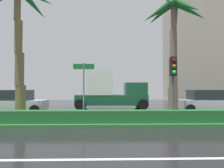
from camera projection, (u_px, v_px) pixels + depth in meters
name	position (u px, v px, depth m)	size (l,w,h in m)	color
ground_plane	(103.00, 119.00, 11.97)	(90.00, 42.00, 0.10)	black
near_lane_divider_stripe	(96.00, 159.00, 4.98)	(81.00, 0.14, 0.01)	white
median_strip	(102.00, 120.00, 10.97)	(85.50, 4.00, 0.15)	#2D6B33
median_hedge	(101.00, 116.00, 9.58)	(76.50, 0.70, 0.60)	#1E6028
palm_tree_mid_left	(19.00, 12.00, 11.32)	(4.32, 4.29, 8.03)	brown
palm_tree_centre_left	(173.00, 22.00, 12.08)	(4.08, 4.17, 7.56)	brown
traffic_signal_median_right	(173.00, 76.00, 9.91)	(0.28, 0.43, 3.34)	#4C4C47
street_name_sign	(84.00, 84.00, 10.17)	(1.10, 0.08, 3.00)	slate
car_in_traffic_leading	(16.00, 102.00, 14.69)	(4.30, 2.02, 1.72)	silver
box_truck_lead	(110.00, 92.00, 17.93)	(6.40, 2.64, 3.46)	#195133
car_in_traffic_second	(206.00, 101.00, 15.23)	(4.30, 2.02, 1.72)	silver
building_far_right	(223.00, 52.00, 30.82)	(15.81, 11.97, 15.39)	#A89E8E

